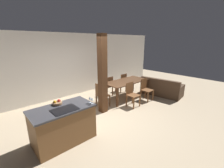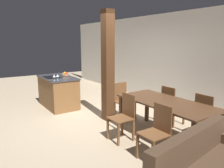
{
  "view_description": "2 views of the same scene",
  "coord_description": "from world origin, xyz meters",
  "px_view_note": "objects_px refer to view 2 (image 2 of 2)",
  "views": [
    {
      "loc": [
        -2.73,
        -3.42,
        2.37
      ],
      "look_at": [
        0.6,
        0.2,
        0.95
      ],
      "focal_mm": 24.0,
      "sensor_mm": 36.0,
      "label": 1
    },
    {
      "loc": [
        4.55,
        -2.51,
        1.89
      ],
      "look_at": [
        0.6,
        0.2,
        0.95
      ],
      "focal_mm": 35.0,
      "sensor_mm": 36.0,
      "label": 2
    }
  ],
  "objects_px": {
    "dining_chair_near_left": "(124,116)",
    "dining_chair_far_left": "(171,105)",
    "dining_chair_far_right": "(206,115)",
    "kitchen_island": "(58,92)",
    "dining_table": "(166,106)",
    "dining_chair_near_right": "(157,131)",
    "dining_chair_head_end": "(123,100)",
    "wine_glass_near": "(54,76)",
    "wine_glass_middle": "(57,76)",
    "timber_post": "(108,67)",
    "fruit_bowl": "(65,74)"
  },
  "relations": [
    {
      "from": "dining_chair_near_right",
      "to": "timber_post",
      "type": "bearing_deg",
      "value": 169.65
    },
    {
      "from": "dining_chair_near_left",
      "to": "dining_chair_far_right",
      "type": "xyz_separation_m",
      "value": [
        0.88,
        1.36,
        0.0
      ]
    },
    {
      "from": "fruit_bowl",
      "to": "wine_glass_near",
      "type": "height_order",
      "value": "wine_glass_near"
    },
    {
      "from": "fruit_bowl",
      "to": "wine_glass_near",
      "type": "xyz_separation_m",
      "value": [
        0.63,
        -0.56,
        0.09
      ]
    },
    {
      "from": "dining_chair_head_end",
      "to": "dining_chair_far_left",
      "type": "bearing_deg",
      "value": -53.26
    },
    {
      "from": "dining_table",
      "to": "dining_chair_near_right",
      "type": "bearing_deg",
      "value": -57.1
    },
    {
      "from": "dining_chair_head_end",
      "to": "timber_post",
      "type": "distance_m",
      "value": 0.9
    },
    {
      "from": "dining_table",
      "to": "dining_chair_far_left",
      "type": "relative_size",
      "value": 2.18
    },
    {
      "from": "wine_glass_near",
      "to": "timber_post",
      "type": "height_order",
      "value": "timber_post"
    },
    {
      "from": "fruit_bowl",
      "to": "dining_chair_far_right",
      "type": "height_order",
      "value": "fruit_bowl"
    },
    {
      "from": "dining_chair_near_left",
      "to": "dining_chair_far_left",
      "type": "height_order",
      "value": "same"
    },
    {
      "from": "wine_glass_near",
      "to": "dining_chair_near_right",
      "type": "height_order",
      "value": "wine_glass_near"
    },
    {
      "from": "kitchen_island",
      "to": "timber_post",
      "type": "bearing_deg",
      "value": 19.54
    },
    {
      "from": "kitchen_island",
      "to": "dining_table",
      "type": "height_order",
      "value": "kitchen_island"
    },
    {
      "from": "dining_chair_far_right",
      "to": "dining_chair_head_end",
      "type": "distance_m",
      "value": 1.91
    },
    {
      "from": "dining_chair_far_left",
      "to": "dining_table",
      "type": "bearing_deg",
      "value": 122.9
    },
    {
      "from": "dining_chair_near_left",
      "to": "dining_chair_head_end",
      "type": "bearing_deg",
      "value": 143.26
    },
    {
      "from": "wine_glass_middle",
      "to": "dining_chair_head_end",
      "type": "distance_m",
      "value": 1.8
    },
    {
      "from": "fruit_bowl",
      "to": "dining_chair_near_right",
      "type": "relative_size",
      "value": 0.26
    },
    {
      "from": "dining_chair_far_left",
      "to": "dining_chair_head_end",
      "type": "height_order",
      "value": "same"
    },
    {
      "from": "dining_chair_near_right",
      "to": "fruit_bowl",
      "type": "bearing_deg",
      "value": -179.96
    },
    {
      "from": "wine_glass_middle",
      "to": "dining_chair_head_end",
      "type": "xyz_separation_m",
      "value": [
        1.27,
        1.16,
        -0.55
      ]
    },
    {
      "from": "dining_chair_far_right",
      "to": "dining_chair_head_end",
      "type": "bearing_deg",
      "value": 20.8
    },
    {
      "from": "kitchen_island",
      "to": "dining_chair_near_right",
      "type": "xyz_separation_m",
      "value": [
        3.69,
        0.25,
        0.03
      ]
    },
    {
      "from": "wine_glass_near",
      "to": "dining_chair_near_left",
      "type": "relative_size",
      "value": 0.18
    },
    {
      "from": "dining_chair_near_left",
      "to": "timber_post",
      "type": "bearing_deg",
      "value": 161.77
    },
    {
      "from": "kitchen_island",
      "to": "dining_chair_near_left",
      "type": "height_order",
      "value": "same"
    },
    {
      "from": "kitchen_island",
      "to": "wine_glass_near",
      "type": "relative_size",
      "value": 8.81
    },
    {
      "from": "dining_table",
      "to": "fruit_bowl",
      "type": "bearing_deg",
      "value": -168.15
    },
    {
      "from": "wine_glass_middle",
      "to": "dining_chair_near_right",
      "type": "relative_size",
      "value": 0.18
    },
    {
      "from": "kitchen_island",
      "to": "timber_post",
      "type": "xyz_separation_m",
      "value": [
        1.72,
        0.61,
        0.85
      ]
    },
    {
      "from": "dining_chair_far_right",
      "to": "wine_glass_near",
      "type": "bearing_deg",
      "value": 32.2
    },
    {
      "from": "wine_glass_middle",
      "to": "dining_chair_near_left",
      "type": "distance_m",
      "value": 2.3
    },
    {
      "from": "dining_table",
      "to": "timber_post",
      "type": "height_order",
      "value": "timber_post"
    },
    {
      "from": "dining_chair_near_right",
      "to": "timber_post",
      "type": "relative_size",
      "value": 0.35
    },
    {
      "from": "fruit_bowl",
      "to": "dining_chair_near_left",
      "type": "bearing_deg",
      "value": 0.05
    },
    {
      "from": "kitchen_island",
      "to": "timber_post",
      "type": "height_order",
      "value": "timber_post"
    },
    {
      "from": "dining_table",
      "to": "dining_chair_head_end",
      "type": "relative_size",
      "value": 2.18
    },
    {
      "from": "dining_chair_head_end",
      "to": "timber_post",
      "type": "xyz_separation_m",
      "value": [
        -0.18,
        -0.32,
        0.83
      ]
    },
    {
      "from": "kitchen_island",
      "to": "dining_chair_far_right",
      "type": "height_order",
      "value": "same"
    },
    {
      "from": "dining_table",
      "to": "dining_chair_near_right",
      "type": "relative_size",
      "value": 2.18
    },
    {
      "from": "fruit_bowl",
      "to": "wine_glass_middle",
      "type": "bearing_deg",
      "value": -36.96
    },
    {
      "from": "fruit_bowl",
      "to": "dining_chair_head_end",
      "type": "distance_m",
      "value": 2.07
    },
    {
      "from": "dining_chair_near_right",
      "to": "dining_chair_head_end",
      "type": "xyz_separation_m",
      "value": [
        -1.79,
        0.68,
        0.0
      ]
    },
    {
      "from": "wine_glass_near",
      "to": "dining_chair_far_right",
      "type": "xyz_separation_m",
      "value": [
        3.06,
        1.92,
        -0.55
      ]
    },
    {
      "from": "wine_glass_near",
      "to": "dining_table",
      "type": "xyz_separation_m",
      "value": [
        2.62,
        1.25,
        -0.36
      ]
    },
    {
      "from": "dining_chair_far_right",
      "to": "dining_chair_head_end",
      "type": "relative_size",
      "value": 1.0
    },
    {
      "from": "dining_chair_far_right",
      "to": "fruit_bowl",
      "type": "bearing_deg",
      "value": 20.25
    },
    {
      "from": "dining_chair_near_right",
      "to": "dining_chair_far_right",
      "type": "xyz_separation_m",
      "value": [
        0.0,
        1.36,
        0.0
      ]
    },
    {
      "from": "wine_glass_near",
      "to": "dining_chair_head_end",
      "type": "relative_size",
      "value": 0.18
    }
  ]
}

